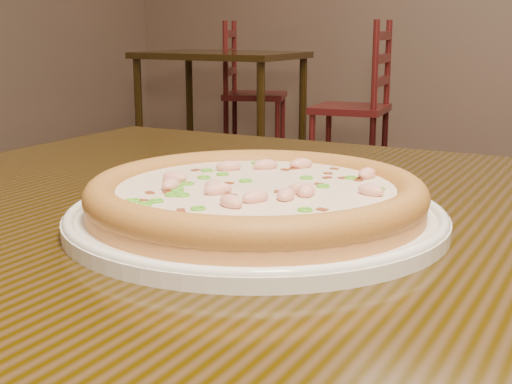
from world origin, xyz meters
The scene contains 6 objects.
hero_table centered at (0.30, -0.22, 0.65)m, with size 1.20×0.80×0.75m.
plate centered at (0.18, -0.27, 0.76)m, with size 0.33×0.33×0.02m.
pizza centered at (0.18, -0.27, 0.78)m, with size 0.29×0.29×0.03m.
bg_table_left centered at (-1.95, 3.23, 0.65)m, with size 1.00×0.70×0.75m.
chair_a centered at (-2.00, 3.67, 0.44)m, with size 0.54×0.54×0.95m.
chair_b centered at (-1.00, 3.24, 0.44)m, with size 0.47×0.47×0.95m.
Camera 1 is at (0.46, -0.79, 0.92)m, focal length 50.00 mm.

